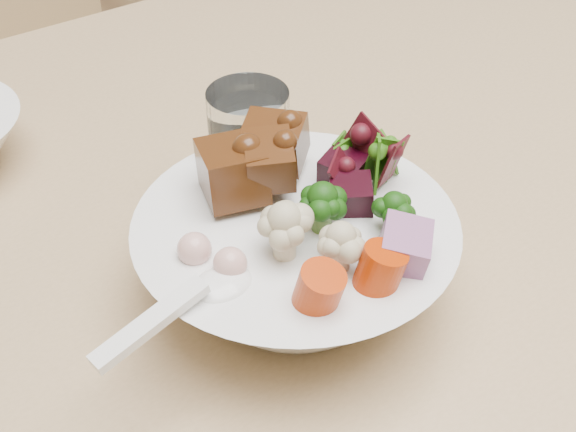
{
  "coord_description": "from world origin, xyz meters",
  "views": [
    {
      "loc": [
        -0.5,
        -0.19,
        1.18
      ],
      "look_at": [
        -0.25,
        0.13,
        0.84
      ],
      "focal_mm": 50.0,
      "sensor_mm": 36.0,
      "label": 1
    }
  ],
  "objects_px": {
    "dining_table": "(450,248)",
    "food_bowl": "(296,251)",
    "water_glass": "(250,157)",
    "chair_far": "(49,118)"
  },
  "relations": [
    {
      "from": "chair_far",
      "to": "water_glass",
      "type": "bearing_deg",
      "value": -111.57
    },
    {
      "from": "dining_table",
      "to": "food_bowl",
      "type": "height_order",
      "value": "food_bowl"
    },
    {
      "from": "food_bowl",
      "to": "water_glass",
      "type": "height_order",
      "value": "food_bowl"
    },
    {
      "from": "chair_far",
      "to": "food_bowl",
      "type": "xyz_separation_m",
      "value": [
        -0.09,
        -0.68,
        0.27
      ]
    },
    {
      "from": "dining_table",
      "to": "water_glass",
      "type": "bearing_deg",
      "value": 157.07
    },
    {
      "from": "dining_table",
      "to": "food_bowl",
      "type": "xyz_separation_m",
      "value": [
        -0.19,
        -0.02,
        0.12
      ]
    },
    {
      "from": "water_glass",
      "to": "chair_far",
      "type": "bearing_deg",
      "value": 84.58
    },
    {
      "from": "chair_far",
      "to": "water_glass",
      "type": "height_order",
      "value": "chair_far"
    },
    {
      "from": "dining_table",
      "to": "food_bowl",
      "type": "distance_m",
      "value": 0.23
    },
    {
      "from": "dining_table",
      "to": "chair_far",
      "type": "bearing_deg",
      "value": 102.53
    }
  ]
}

